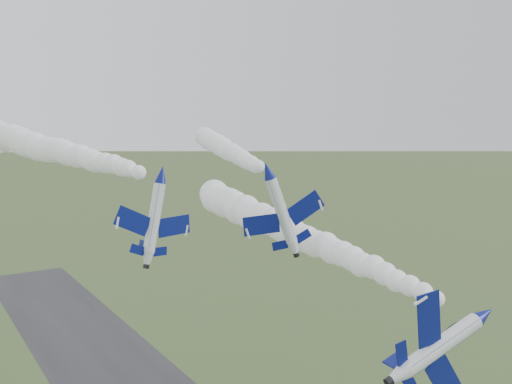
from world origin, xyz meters
TOP-DOWN VIEW (x-y plane):
  - jet_lead at (12.39, -7.75)m, footprint 5.08×13.94m
  - smoke_trail_jet_lead at (16.20, 29.79)m, footprint 11.60×69.33m
  - jet_pair_left at (-8.80, 20.26)m, footprint 9.89×11.96m
  - smoke_trail_jet_pair_left at (-15.02, 52.55)m, footprint 14.91×60.65m
  - jet_pair_right at (6.10, 20.70)m, footprint 10.76×13.11m
  - smoke_trail_jet_pair_right at (20.38, 57.92)m, footprint 29.90×69.67m

SIDE VIEW (x-z plane):
  - jet_lead at x=12.39m, z-range 26.70..37.55m
  - smoke_trail_jet_lead at x=16.20m, z-range 30.82..36.79m
  - jet_pair_right at x=6.10m, z-range 42.10..46.55m
  - jet_pair_left at x=-8.80m, z-range 42.85..46.30m
  - smoke_trail_jet_pair_right at x=20.38m, z-range 43.08..47.89m
  - smoke_trail_jet_pair_left at x=-15.02m, z-range 43.95..49.39m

